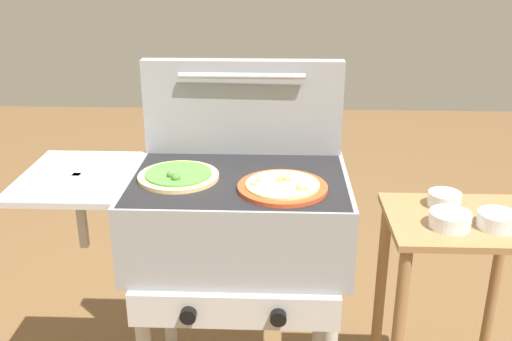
# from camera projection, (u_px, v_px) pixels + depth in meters

# --- Properties ---
(grill) EXTENTS (0.96, 0.53, 0.90)m
(grill) POSITION_uv_depth(u_px,v_px,m) (235.00, 222.00, 1.75)
(grill) COLOR gray
(grill) RESTS_ON ground_plane
(grill_lid_open) EXTENTS (0.63, 0.08, 0.30)m
(grill_lid_open) POSITION_uv_depth(u_px,v_px,m) (243.00, 107.00, 1.85)
(grill_lid_open) COLOR gray
(grill_lid_open) RESTS_ON grill
(pizza_veggie) EXTENTS (0.23, 0.23, 0.03)m
(pizza_veggie) POSITION_uv_depth(u_px,v_px,m) (178.00, 176.00, 1.68)
(pizza_veggie) COLOR #E0C17F
(pizza_veggie) RESTS_ON grill
(pizza_cheese) EXTENTS (0.25, 0.25, 0.03)m
(pizza_cheese) POSITION_uv_depth(u_px,v_px,m) (283.00, 187.00, 1.61)
(pizza_cheese) COLOR #C64723
(pizza_cheese) RESTS_ON grill
(prep_table) EXTENTS (0.44, 0.36, 0.78)m
(prep_table) POSITION_uv_depth(u_px,v_px,m) (453.00, 284.00, 1.80)
(prep_table) COLOR olive
(prep_table) RESTS_ON ground_plane
(topping_bowl_near) EXTENTS (0.10, 0.10, 0.04)m
(topping_bowl_near) POSITION_uv_depth(u_px,v_px,m) (444.00, 200.00, 1.79)
(topping_bowl_near) COLOR silver
(topping_bowl_near) RESTS_ON prep_table
(topping_bowl_far) EXTENTS (0.11, 0.11, 0.04)m
(topping_bowl_far) POSITION_uv_depth(u_px,v_px,m) (498.00, 221.00, 1.66)
(topping_bowl_far) COLOR silver
(topping_bowl_far) RESTS_ON prep_table
(topping_bowl_middle) EXTENTS (0.12, 0.12, 0.04)m
(topping_bowl_middle) POSITION_uv_depth(u_px,v_px,m) (450.00, 220.00, 1.66)
(topping_bowl_middle) COLOR silver
(topping_bowl_middle) RESTS_ON prep_table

